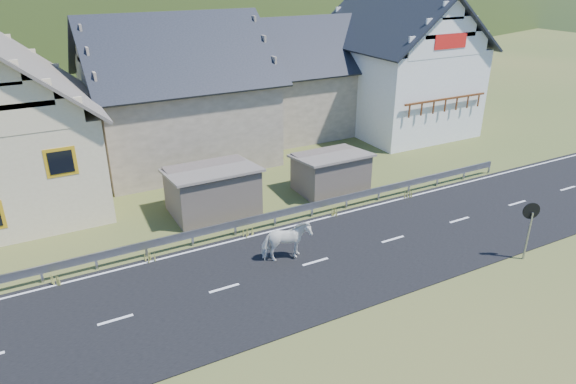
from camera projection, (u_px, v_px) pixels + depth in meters
ground at (315, 263)px, 21.06m from camera, size 160.00×160.00×0.00m
road at (315, 262)px, 21.05m from camera, size 60.00×7.00×0.04m
lane_markings at (315, 262)px, 21.04m from camera, size 60.00×6.60×0.01m
guardrail at (275, 215)px, 23.80m from camera, size 28.10×0.09×0.75m
shed_left at (212, 191)px, 25.00m from camera, size 4.30×3.30×2.40m
shed_right at (331, 173)px, 27.42m from camera, size 3.80×2.90×2.20m
house_cream at (11, 120)px, 24.67m from camera, size 7.80×9.80×8.30m
house_stone_a at (175, 84)px, 30.84m from camera, size 10.80×9.80×8.90m
house_stone_b at (303, 70)px, 36.90m from camera, size 9.80×8.80×8.10m
house_white at (397, 58)px, 36.72m from camera, size 8.80×10.80×9.70m
mountain at (59, 63)px, 176.47m from camera, size 440.00×280.00×260.00m
horse at (286, 242)px, 20.88m from camera, size 1.22×2.11×1.68m
traffic_mirror at (530, 218)px, 20.64m from camera, size 0.67×0.34×2.54m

